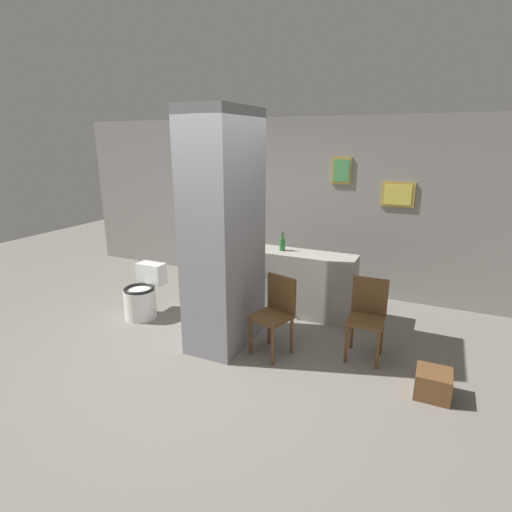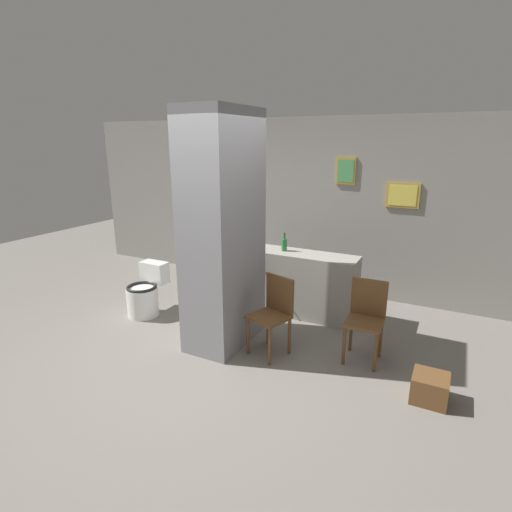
{
  "view_description": "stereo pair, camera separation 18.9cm",
  "coord_description": "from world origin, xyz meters",
  "px_view_note": "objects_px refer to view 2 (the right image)",
  "views": [
    {
      "loc": [
        2.05,
        -3.22,
        2.27
      ],
      "look_at": [
        0.14,
        0.89,
        0.95
      ],
      "focal_mm": 28.0,
      "sensor_mm": 36.0,
      "label": 1
    },
    {
      "loc": [
        2.22,
        -3.14,
        2.27
      ],
      "look_at": [
        0.14,
        0.89,
        0.95
      ],
      "focal_mm": 28.0,
      "sensor_mm": 36.0,
      "label": 2
    }
  ],
  "objects_px": {
    "chair_by_doorway": "(366,316)",
    "bottle_tall": "(284,244)",
    "toilet": "(145,294)",
    "chair_near_pillar": "(273,312)",
    "bicycle": "(235,284)"
  },
  "relations": [
    {
      "from": "toilet",
      "to": "chair_by_doorway",
      "type": "distance_m",
      "value": 2.89
    },
    {
      "from": "chair_near_pillar",
      "to": "bottle_tall",
      "type": "xyz_separation_m",
      "value": [
        -0.35,
        1.1,
        0.46
      ]
    },
    {
      "from": "toilet",
      "to": "chair_by_doorway",
      "type": "xyz_separation_m",
      "value": [
        2.87,
        0.2,
        0.2
      ]
    },
    {
      "from": "bottle_tall",
      "to": "bicycle",
      "type": "bearing_deg",
      "value": -163.46
    },
    {
      "from": "chair_near_pillar",
      "to": "chair_by_doorway",
      "type": "bearing_deg",
      "value": 37.48
    },
    {
      "from": "bicycle",
      "to": "bottle_tall",
      "type": "bearing_deg",
      "value": 16.54
    },
    {
      "from": "chair_by_doorway",
      "to": "bottle_tall",
      "type": "xyz_separation_m",
      "value": [
        -1.28,
        0.76,
        0.46
      ]
    },
    {
      "from": "chair_near_pillar",
      "to": "chair_by_doorway",
      "type": "xyz_separation_m",
      "value": [
        0.92,
        0.34,
        0.0
      ]
    },
    {
      "from": "chair_by_doorway",
      "to": "bicycle",
      "type": "height_order",
      "value": "chair_by_doorway"
    },
    {
      "from": "chair_near_pillar",
      "to": "chair_by_doorway",
      "type": "height_order",
      "value": "same"
    },
    {
      "from": "bottle_tall",
      "to": "toilet",
      "type": "bearing_deg",
      "value": -148.95
    },
    {
      "from": "toilet",
      "to": "chair_by_doorway",
      "type": "bearing_deg",
      "value": 3.93
    },
    {
      "from": "toilet",
      "to": "bottle_tall",
      "type": "bearing_deg",
      "value": 31.05
    },
    {
      "from": "chair_near_pillar",
      "to": "toilet",
      "type": "bearing_deg",
      "value": -166.61
    },
    {
      "from": "toilet",
      "to": "chair_near_pillar",
      "type": "height_order",
      "value": "chair_near_pillar"
    }
  ]
}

